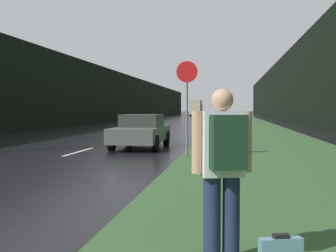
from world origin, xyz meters
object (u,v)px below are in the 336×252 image
Objects in this scene: stop_sign at (187,99)px; car_passing_near at (141,131)px; suitcase at (281,252)px; hitchhiker_with_backpack at (223,165)px; delivery_truck at (196,108)px.

car_passing_near is (-2.15, 3.19, -1.18)m from stop_sign.
stop_sign is at bearing 84.16° from suitcase.
car_passing_near is (-4.01, 12.18, 0.52)m from suitcase.
hitchhiker_with_backpack is 1.03m from suitcase.
hitchhiker_with_backpack is at bearing -85.23° from delivery_truck.
car_passing_near is at bearing -87.08° from delivery_truck.
car_passing_near is at bearing 88.21° from hitchhiker_with_backpack.
hitchhiker_with_backpack is 0.21× the size of delivery_truck.
stop_sign is 0.72× the size of car_passing_near.
hitchhiker_with_backpack is at bearing -81.92° from stop_sign.
delivery_truck is (-7.24, 86.89, 0.82)m from hitchhiker_with_backpack.
car_passing_near is 74.74m from delivery_truck.
stop_sign is 0.36× the size of delivery_truck.
stop_sign is at bearing -85.62° from delivery_truck.
suitcase is 0.10× the size of car_passing_near.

